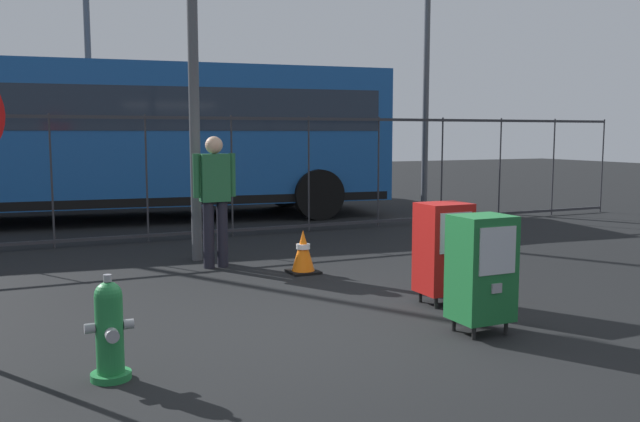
{
  "coord_description": "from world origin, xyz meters",
  "views": [
    {
      "loc": [
        -2.62,
        -5.17,
        1.71
      ],
      "look_at": [
        0.3,
        1.2,
        0.9
      ],
      "focal_mm": 37.93,
      "sensor_mm": 36.0,
      "label": 1
    }
  ],
  "objects_px": {
    "newspaper_box_primary": "(443,248)",
    "pedestrian": "(215,194)",
    "bus_far": "(81,133)",
    "street_light_far_right": "(427,35)",
    "bus_near": "(120,133)",
    "fire_hydrant": "(109,330)",
    "street_light_far_left": "(86,3)",
    "traffic_cone": "(303,252)",
    "newspaper_box_secondary": "(481,268)"
  },
  "relations": [
    {
      "from": "newspaper_box_primary",
      "to": "newspaper_box_secondary",
      "type": "height_order",
      "value": "same"
    },
    {
      "from": "bus_near",
      "to": "street_light_far_left",
      "type": "relative_size",
      "value": 1.35
    },
    {
      "from": "traffic_cone",
      "to": "street_light_far_left",
      "type": "xyz_separation_m",
      "value": [
        -1.54,
        8.4,
        4.27
      ]
    },
    {
      "from": "fire_hydrant",
      "to": "traffic_cone",
      "type": "xyz_separation_m",
      "value": [
        2.64,
        2.76,
        -0.09
      ]
    },
    {
      "from": "newspaper_box_secondary",
      "to": "bus_near",
      "type": "relative_size",
      "value": 0.1
    },
    {
      "from": "traffic_cone",
      "to": "fire_hydrant",
      "type": "bearing_deg",
      "value": -133.8
    },
    {
      "from": "pedestrian",
      "to": "street_light_far_left",
      "type": "relative_size",
      "value": 0.21
    },
    {
      "from": "fire_hydrant",
      "to": "pedestrian",
      "type": "xyz_separation_m",
      "value": [
        1.76,
        3.53,
        0.6
      ]
    },
    {
      "from": "bus_near",
      "to": "street_light_far_right",
      "type": "height_order",
      "value": "street_light_far_right"
    },
    {
      "from": "fire_hydrant",
      "to": "newspaper_box_secondary",
      "type": "xyz_separation_m",
      "value": [
        3.04,
        -0.18,
        0.22
      ]
    },
    {
      "from": "newspaper_box_primary",
      "to": "pedestrian",
      "type": "bearing_deg",
      "value": 119.66
    },
    {
      "from": "traffic_cone",
      "to": "street_light_far_right",
      "type": "xyz_separation_m",
      "value": [
        5.32,
        5.42,
        3.62
      ]
    },
    {
      "from": "fire_hydrant",
      "to": "bus_far",
      "type": "distance_m",
      "value": 13.32
    },
    {
      "from": "fire_hydrant",
      "to": "bus_far",
      "type": "height_order",
      "value": "bus_far"
    },
    {
      "from": "newspaper_box_primary",
      "to": "fire_hydrant",
      "type": "bearing_deg",
      "value": -166.62
    },
    {
      "from": "pedestrian",
      "to": "street_light_far_right",
      "type": "height_order",
      "value": "street_light_far_right"
    },
    {
      "from": "newspaper_box_secondary",
      "to": "fire_hydrant",
      "type": "bearing_deg",
      "value": 176.6
    },
    {
      "from": "pedestrian",
      "to": "bus_far",
      "type": "bearing_deg",
      "value": 94.08
    },
    {
      "from": "fire_hydrant",
      "to": "bus_near",
      "type": "distance_m",
      "value": 9.18
    },
    {
      "from": "fire_hydrant",
      "to": "street_light_far_left",
      "type": "xyz_separation_m",
      "value": [
        1.1,
        11.16,
        4.18
      ]
    },
    {
      "from": "fire_hydrant",
      "to": "newspaper_box_primary",
      "type": "distance_m",
      "value": 3.43
    },
    {
      "from": "fire_hydrant",
      "to": "bus_near",
      "type": "height_order",
      "value": "bus_near"
    },
    {
      "from": "newspaper_box_secondary",
      "to": "newspaper_box_primary",
      "type": "bearing_deg",
      "value": 73.44
    },
    {
      "from": "bus_near",
      "to": "street_light_far_left",
      "type": "height_order",
      "value": "street_light_far_left"
    },
    {
      "from": "traffic_cone",
      "to": "newspaper_box_primary",
      "type": "bearing_deg",
      "value": -70.86
    },
    {
      "from": "bus_far",
      "to": "street_light_far_right",
      "type": "distance_m",
      "value": 8.8
    },
    {
      "from": "fire_hydrant",
      "to": "pedestrian",
      "type": "distance_m",
      "value": 3.99
    },
    {
      "from": "newspaper_box_secondary",
      "to": "bus_far",
      "type": "xyz_separation_m",
      "value": [
        -1.96,
        13.39,
        1.14
      ]
    },
    {
      "from": "bus_far",
      "to": "street_light_far_right",
      "type": "xyz_separation_m",
      "value": [
        6.89,
        -5.03,
        2.17
      ]
    },
    {
      "from": "newspaper_box_primary",
      "to": "traffic_cone",
      "type": "bearing_deg",
      "value": 109.14
    },
    {
      "from": "traffic_cone",
      "to": "bus_far",
      "type": "height_order",
      "value": "bus_far"
    },
    {
      "from": "newspaper_box_secondary",
      "to": "bus_far",
      "type": "bearing_deg",
      "value": 98.35
    },
    {
      "from": "pedestrian",
      "to": "bus_far",
      "type": "xyz_separation_m",
      "value": [
        -0.69,
        9.67,
        0.76
      ]
    },
    {
      "from": "pedestrian",
      "to": "bus_near",
      "type": "relative_size",
      "value": 0.16
    },
    {
      "from": "street_light_far_right",
      "to": "traffic_cone",
      "type": "bearing_deg",
      "value": -134.46
    },
    {
      "from": "fire_hydrant",
      "to": "pedestrian",
      "type": "relative_size",
      "value": 0.45
    },
    {
      "from": "bus_near",
      "to": "street_light_far_right",
      "type": "relative_size",
      "value": 1.61
    },
    {
      "from": "newspaper_box_secondary",
      "to": "street_light_far_left",
      "type": "height_order",
      "value": "street_light_far_left"
    },
    {
      "from": "fire_hydrant",
      "to": "bus_near",
      "type": "relative_size",
      "value": 0.07
    },
    {
      "from": "fire_hydrant",
      "to": "street_light_far_left",
      "type": "relative_size",
      "value": 0.09
    },
    {
      "from": "newspaper_box_secondary",
      "to": "traffic_cone",
      "type": "distance_m",
      "value": 2.98
    },
    {
      "from": "street_light_far_right",
      "to": "bus_far",
      "type": "bearing_deg",
      "value": 143.9
    },
    {
      "from": "bus_far",
      "to": "street_light_far_left",
      "type": "bearing_deg",
      "value": -88.45
    },
    {
      "from": "bus_far",
      "to": "street_light_far_right",
      "type": "relative_size",
      "value": 1.58
    },
    {
      "from": "traffic_cone",
      "to": "street_light_far_right",
      "type": "relative_size",
      "value": 0.08
    },
    {
      "from": "fire_hydrant",
      "to": "bus_near",
      "type": "bearing_deg",
      "value": 81.0
    },
    {
      "from": "fire_hydrant",
      "to": "newspaper_box_secondary",
      "type": "bearing_deg",
      "value": -3.4
    },
    {
      "from": "newspaper_box_primary",
      "to": "pedestrian",
      "type": "xyz_separation_m",
      "value": [
        -1.56,
        2.74,
        0.38
      ]
    },
    {
      "from": "bus_far",
      "to": "newspaper_box_primary",
      "type": "bearing_deg",
      "value": -78.95
    },
    {
      "from": "street_light_far_left",
      "to": "bus_near",
      "type": "bearing_deg",
      "value": -81.68
    }
  ]
}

